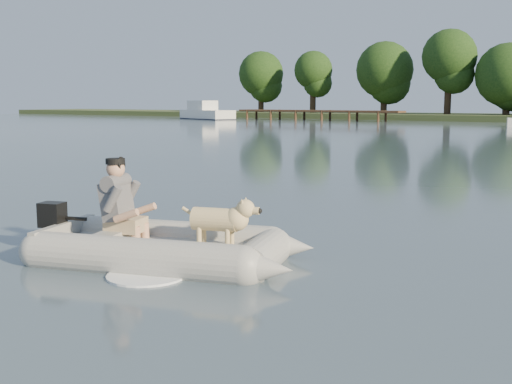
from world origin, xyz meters
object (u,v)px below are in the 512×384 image
Objects in this scene: cabin_cruiser at (207,110)px; man at (118,198)px; dock at (317,115)px; dog at (215,224)px; dinghy at (166,216)px.

man is at bearing -33.07° from cabin_cruiser.
dock is 57.57m from man.
man is 1.16× the size of dog.
dinghy is at bearing -32.48° from cabin_cruiser.
dinghy is (26.05, -51.52, 0.06)m from dock.
cabin_cruiser is (-38.16, 47.93, 0.48)m from dog.
dog is 0.12× the size of cabin_cruiser.
cabin_cruiser reaches higher than dog.
dock is 12.00m from cabin_cruiser.
dock reaches higher than dog.
dinghy reaches higher than dock.
cabin_cruiser reaches higher than dinghy.
cabin_cruiser is (-37.56, 48.17, 0.41)m from dinghy.
dinghy is at bearing -4.24° from man.
dog is at bearing 4.57° from dinghy.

